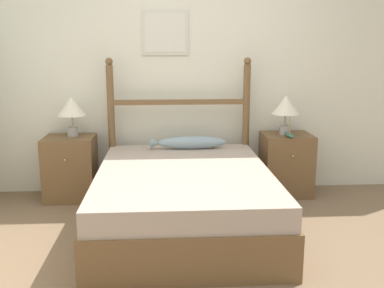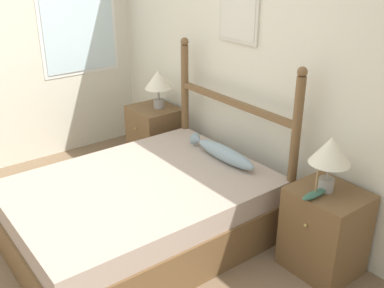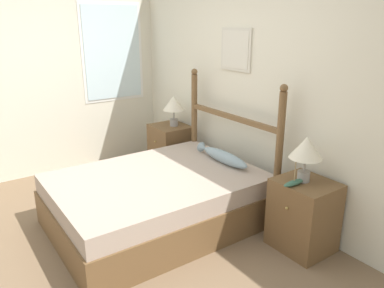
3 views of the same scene
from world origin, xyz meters
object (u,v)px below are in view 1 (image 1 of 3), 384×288
at_px(bed, 184,199).
at_px(table_lamp_left, 72,108).
at_px(nightstand_left, 71,168).
at_px(fish_pillow, 189,143).
at_px(model_boat, 289,135).
at_px(table_lamp_right, 286,107).
at_px(nightstand_right, 286,164).

distance_m(bed, table_lamp_left, 1.55).
relative_size(bed, nightstand_left, 3.08).
relative_size(table_lamp_left, fish_pillow, 0.52).
bearing_deg(nightstand_left, model_boat, -3.65).
xyz_separation_m(table_lamp_right, fish_pillow, (-0.99, -0.08, -0.34)).
height_order(table_lamp_left, table_lamp_right, same).
distance_m(model_boat, fish_pillow, 1.01).
bearing_deg(nightstand_left, table_lamp_left, 45.25).
height_order(nightstand_left, table_lamp_right, table_lamp_right).
bearing_deg(nightstand_right, fish_pillow, -175.09).
bearing_deg(fish_pillow, bed, -96.57).
height_order(table_lamp_right, model_boat, table_lamp_right).
xyz_separation_m(bed, table_lamp_left, (-1.07, 0.89, 0.67)).
bearing_deg(model_boat, nightstand_right, 81.26).
relative_size(bed, model_boat, 8.09).
relative_size(nightstand_left, fish_pillow, 0.84).
relative_size(table_lamp_right, model_boat, 1.64).
relative_size(nightstand_left, model_boat, 2.62).
relative_size(nightstand_right, table_lamp_right, 1.60).
bearing_deg(table_lamp_left, nightstand_left, -134.75).
bearing_deg(table_lamp_right, bed, -141.95).
relative_size(nightstand_left, table_lamp_left, 1.60).
relative_size(nightstand_left, table_lamp_right, 1.60).
relative_size(table_lamp_left, table_lamp_right, 1.00).
distance_m(nightstand_left, table_lamp_left, 0.61).
xyz_separation_m(bed, fish_pillow, (0.09, 0.77, 0.33)).
bearing_deg(table_lamp_left, fish_pillow, -6.19).
bearing_deg(table_lamp_left, model_boat, -4.72).
distance_m(nightstand_left, model_boat, 2.23).
bearing_deg(table_lamp_right, table_lamp_left, 178.71).
xyz_separation_m(nightstand_right, model_boat, (-0.02, -0.14, 0.34)).
bearing_deg(model_boat, fish_pillow, 176.99).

